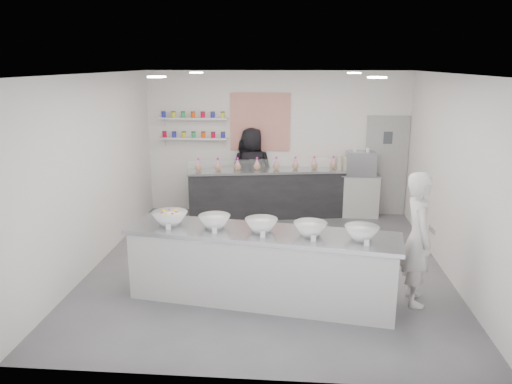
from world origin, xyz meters
TOP-DOWN VIEW (x-y plane):
  - floor at (0.00, 0.00)m, footprint 6.00×6.00m
  - ceiling at (0.00, 0.00)m, footprint 6.00×6.00m
  - back_wall at (0.00, 3.00)m, footprint 5.50×0.00m
  - left_wall at (-2.75, 0.00)m, footprint 0.00×6.00m
  - right_wall at (2.75, 0.00)m, footprint 0.00×6.00m
  - back_door at (2.30, 2.97)m, footprint 0.88×0.04m
  - pattern_panel at (-0.35, 2.98)m, footprint 1.25×0.03m
  - jar_shelf_lower at (-1.75, 2.90)m, footprint 1.45×0.22m
  - jar_shelf_upper at (-1.75, 2.90)m, footprint 1.45×0.22m
  - preserve_jars at (-1.75, 2.88)m, footprint 1.45×0.10m
  - downlight_0 at (-1.40, -1.00)m, footprint 0.24×0.24m
  - downlight_1 at (1.40, -1.00)m, footprint 0.24×0.24m
  - downlight_2 at (-1.40, 1.60)m, footprint 0.24×0.24m
  - downlight_3 at (1.40, 1.60)m, footprint 0.24×0.24m
  - prep_counter at (-0.02, -1.22)m, footprint 3.72×1.39m
  - back_bar at (-0.18, 2.60)m, footprint 3.31×1.14m
  - sneeze_guard at (-0.14, 2.32)m, footprint 3.16×0.56m
  - espresso_ledge at (1.55, 2.78)m, footprint 1.22×0.39m
  - espresso_machine at (1.75, 2.78)m, footprint 0.60×0.42m
  - cup_stacks at (1.38, 2.78)m, footprint 0.24×0.24m
  - prep_bowls at (-0.02, -1.22)m, footprint 3.08×1.01m
  - label_cards at (0.06, -1.75)m, footprint 2.66×0.04m
  - cookie_bags at (-0.18, 2.60)m, footprint 2.92×0.64m
  - woman_prep at (2.05, -1.10)m, footprint 0.44×0.66m
  - staff_left at (-0.67, 2.85)m, footprint 0.84×0.68m
  - staff_right at (-0.52, 2.85)m, footprint 1.02×0.80m

SIDE VIEW (x-z plane):
  - floor at x=0.00m, z-range 0.00..0.00m
  - espresso_ledge at x=1.55m, z-range 0.00..0.91m
  - prep_counter at x=-0.02m, z-range 0.00..0.99m
  - back_bar at x=-0.18m, z-range 0.00..1.01m
  - staff_left at x=-0.67m, z-range 0.00..1.62m
  - woman_prep at x=2.05m, z-range 0.00..1.81m
  - staff_right at x=-0.52m, z-range 0.00..1.85m
  - label_cards at x=0.06m, z-range 0.99..1.06m
  - back_door at x=2.30m, z-range 0.00..2.10m
  - prep_bowls at x=-0.02m, z-range 0.99..1.17m
  - cup_stacks at x=1.38m, z-range 0.91..1.27m
  - espresso_machine at x=1.75m, z-range 0.91..1.37m
  - cookie_bags at x=-0.18m, z-range 1.01..1.27m
  - sneeze_guard at x=-0.14m, z-range 1.01..1.28m
  - back_wall at x=0.00m, z-range -1.25..4.25m
  - left_wall at x=-2.75m, z-range -1.50..4.50m
  - right_wall at x=2.75m, z-range -1.50..4.50m
  - jar_shelf_lower at x=-1.75m, z-range 1.58..1.62m
  - preserve_jars at x=-1.75m, z-range 1.60..2.16m
  - pattern_panel at x=-0.35m, z-range 1.35..2.55m
  - jar_shelf_upper at x=-1.75m, z-range 2.00..2.04m
  - downlight_0 at x=-1.40m, z-range 2.97..2.99m
  - downlight_1 at x=1.40m, z-range 2.97..2.99m
  - downlight_2 at x=-1.40m, z-range 2.97..2.99m
  - downlight_3 at x=1.40m, z-range 2.97..2.99m
  - ceiling at x=0.00m, z-range 3.00..3.00m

